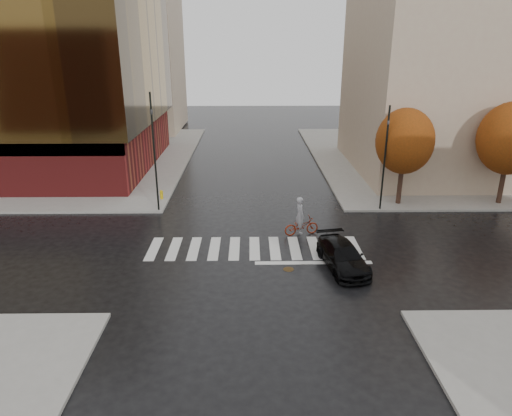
% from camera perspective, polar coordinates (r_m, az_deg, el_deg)
% --- Properties ---
extents(ground, '(120.00, 120.00, 0.00)m').
position_cam_1_polar(ground, '(24.60, -0.17, -5.54)').
color(ground, black).
rests_on(ground, ground).
extents(sidewalk_nw, '(30.00, 30.00, 0.15)m').
position_cam_1_polar(sidewalk_nw, '(49.07, -25.95, 5.59)').
color(sidewalk_nw, gray).
rests_on(sidewalk_nw, ground).
extents(sidewalk_ne, '(30.00, 30.00, 0.15)m').
position_cam_1_polar(sidewalk_ne, '(49.27, 24.89, 5.81)').
color(sidewalk_ne, gray).
rests_on(sidewalk_ne, ground).
extents(crosswalk, '(12.00, 3.00, 0.01)m').
position_cam_1_polar(crosswalk, '(25.05, -0.18, -5.04)').
color(crosswalk, silver).
rests_on(crosswalk, ground).
extents(building_ne_tan, '(16.00, 16.00, 18.00)m').
position_cam_1_polar(building_ne_tan, '(42.84, 23.96, 16.44)').
color(building_ne_tan, tan).
rests_on(building_ne_tan, sidewalk_ne).
extents(building_nw_far, '(14.00, 12.00, 20.00)m').
position_cam_1_polar(building_nw_far, '(61.25, -16.63, 18.81)').
color(building_nw_far, tan).
rests_on(building_nw_far, sidewalk_nw).
extents(tree_ne_a, '(3.80, 3.80, 6.50)m').
position_cam_1_polar(tree_ne_a, '(31.91, 18.10, 7.92)').
color(tree_ne_a, '#301F15').
rests_on(tree_ne_a, sidewalk_ne).
extents(tree_ne_b, '(4.20, 4.20, 6.89)m').
position_cam_1_polar(tree_ne_b, '(34.77, 29.21, 7.57)').
color(tree_ne_b, '#301F15').
rests_on(tree_ne_b, sidewalk_ne).
extents(sedan, '(2.44, 4.53, 1.25)m').
position_cam_1_polar(sedan, '(23.17, 10.78, -5.91)').
color(sedan, black).
rests_on(sedan, ground).
extents(cyclist, '(2.15, 1.19, 2.32)m').
position_cam_1_polar(cyclist, '(26.60, 5.63, -1.75)').
color(cyclist, maroon).
rests_on(cyclist, ground).
extents(traffic_light_nw, '(0.22, 0.19, 7.64)m').
position_cam_1_polar(traffic_light_nw, '(29.75, -12.66, 7.76)').
color(traffic_light_nw, black).
rests_on(traffic_light_nw, sidewalk_nw).
extents(traffic_light_ne, '(0.18, 0.20, 6.81)m').
position_cam_1_polar(traffic_light_ne, '(30.52, 15.87, 6.69)').
color(traffic_light_ne, black).
rests_on(traffic_light_ne, sidewalk_ne).
extents(fire_hydrant, '(0.23, 0.23, 0.65)m').
position_cam_1_polar(fire_hydrant, '(32.92, -11.73, 1.71)').
color(fire_hydrant, '#C8A30B').
rests_on(fire_hydrant, sidewalk_nw).
extents(manhole, '(0.65, 0.65, 0.01)m').
position_cam_1_polar(manhole, '(22.89, 4.09, -7.65)').
color(manhole, '#483419').
rests_on(manhole, ground).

